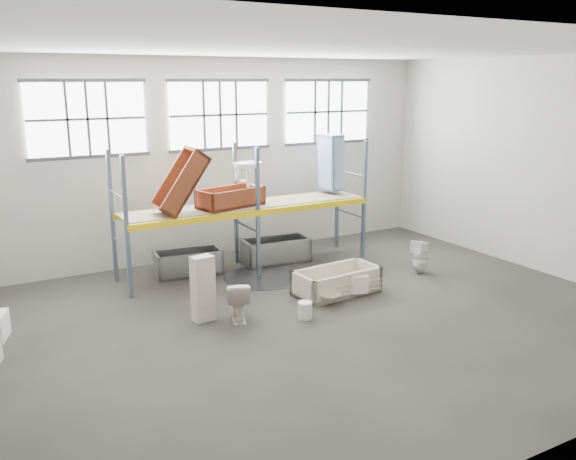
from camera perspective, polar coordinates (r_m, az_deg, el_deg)
floor at (r=11.85m, az=3.62°, el=-8.36°), size 12.00×10.00×0.10m
ceiling at (r=10.98m, az=4.04°, el=17.08°), size 12.00×10.00×0.10m
wall_back at (r=15.55m, az=-6.51°, el=6.70°), size 12.00×0.10×5.00m
wall_front at (r=7.56m, az=25.33°, el=-2.38°), size 12.00×0.10×5.00m
wall_right at (r=15.29m, az=23.24°, el=5.53°), size 0.10×10.00×5.00m
window_left at (r=14.40m, az=-18.41°, el=9.91°), size 2.60×0.04×1.60m
window_mid at (r=15.35m, az=-6.46°, el=10.74°), size 2.60×0.04×1.60m
window_right at (r=16.87m, az=3.76°, el=11.08°), size 2.60×0.04×1.60m
rack_upright_la at (r=12.77m, az=-14.97°, el=0.15°), size 0.08×0.08×3.00m
rack_upright_lb at (r=13.91m, az=-16.25°, el=1.18°), size 0.08×0.08×3.00m
rack_upright_ma at (r=13.80m, az=-2.87°, el=1.63°), size 0.08×0.08×3.00m
rack_upright_mb at (r=14.86m, az=-4.96°, el=2.49°), size 0.08×0.08×3.00m
rack_upright_ra at (r=15.35m, az=7.19°, el=2.80°), size 0.08×0.08×3.00m
rack_upright_rb at (r=16.31m, az=4.68°, el=3.53°), size 0.08×0.08×3.00m
rack_beam_front at (r=13.80m, az=-2.87°, el=1.63°), size 6.00×0.10×0.14m
rack_beam_back at (r=14.86m, az=-4.96°, el=2.49°), size 6.00×0.10×0.14m
shelf_deck at (r=14.31m, az=-3.96°, el=2.39°), size 5.90×1.10×0.03m
wet_patch at (r=14.03m, az=-2.43°, el=-4.51°), size 1.80×1.80×0.00m
bathtub_beige at (r=12.99m, az=4.61°, el=-4.83°), size 1.90×1.00×0.54m
cistern_spare at (r=12.81m, az=6.67°, el=-5.11°), size 0.43×0.31×0.37m
sink_in_tub at (r=12.36m, az=3.96°, el=-6.36°), size 0.52×0.52×0.16m
toilet_beige at (r=11.59m, az=-4.75°, el=-6.61°), size 0.67×0.86×0.77m
cistern_tall at (r=11.53m, az=-8.03°, el=-5.49°), size 0.44×0.32×1.27m
toilet_white at (r=14.58m, az=12.38°, el=-2.45°), size 0.43×0.42×0.81m
steel_tub_left at (r=14.40m, az=-9.40°, el=-3.03°), size 1.61×0.89×0.56m
steel_tub_right at (r=15.13m, az=-1.17°, el=-1.93°), size 1.72×0.94×0.60m
rust_tub_flat at (r=14.00m, az=-5.44°, el=3.10°), size 1.66×1.07×0.43m
rust_tub_tilted at (r=13.36m, az=-10.14°, el=4.49°), size 1.23×0.72×1.50m
sink_on_shelf at (r=13.85m, az=-3.80°, el=4.17°), size 0.78×0.67×0.59m
blue_tub_upright at (r=15.59m, az=4.03°, el=6.39°), size 0.51×0.70×1.43m
bucket at (r=11.67m, az=1.61°, el=-7.57°), size 0.34×0.34×0.33m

